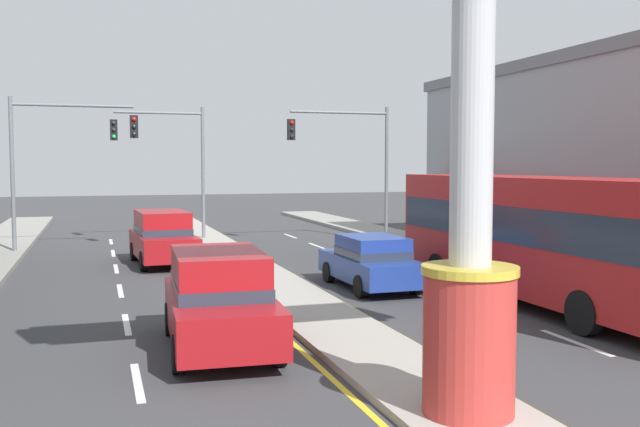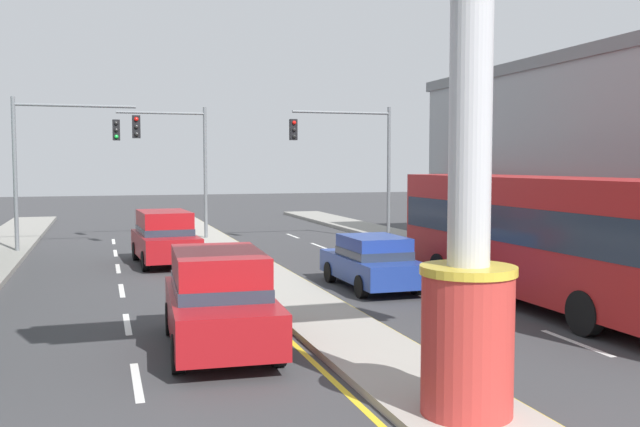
# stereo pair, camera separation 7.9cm
# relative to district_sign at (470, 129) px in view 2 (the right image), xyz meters

# --- Properties ---
(median_strip) EXTENTS (1.97, 52.00, 0.14)m
(median_strip) POSITION_rel_district_sign_xyz_m (-0.00, 12.08, -4.00)
(median_strip) COLOR #A39E93
(median_strip) RESTS_ON ground
(sidewalk_right) EXTENTS (2.51, 60.00, 0.18)m
(sidewalk_right) POSITION_rel_district_sign_xyz_m (8.84, 10.08, -3.98)
(sidewalk_right) COLOR gray
(sidewalk_right) RESTS_ON ground
(lane_markings) EXTENTS (8.71, 52.00, 0.01)m
(lane_markings) POSITION_rel_district_sign_xyz_m (-0.00, 10.73, -4.06)
(lane_markings) COLOR silver
(lane_markings) RESTS_ON ground
(district_sign) EXTENTS (7.93, 1.33, 7.61)m
(district_sign) POSITION_rel_district_sign_xyz_m (0.00, 0.00, 0.00)
(district_sign) COLOR #B7332D
(district_sign) RESTS_ON median_strip
(traffic_light_left_side) EXTENTS (4.86, 0.46, 6.20)m
(traffic_light_left_side) POSITION_rel_district_sign_xyz_m (-6.22, 21.33, 0.18)
(traffic_light_left_side) COLOR slate
(traffic_light_left_side) RESTS_ON ground
(traffic_light_right_side) EXTENTS (4.86, 0.46, 6.20)m
(traffic_light_right_side) POSITION_rel_district_sign_xyz_m (6.22, 21.78, 0.18)
(traffic_light_right_side) COLOR slate
(traffic_light_right_side) RESTS_ON ground
(traffic_light_median_far) EXTENTS (4.20, 0.46, 6.20)m
(traffic_light_median_far) POSITION_rel_district_sign_xyz_m (-1.62, 24.45, 0.13)
(traffic_light_median_far) COLOR slate
(traffic_light_median_far) RESTS_ON ground
(sedan_near_right_lane) EXTENTS (1.86, 4.31, 1.53)m
(sedan_near_right_lane) POSITION_rel_district_sign_xyz_m (2.64, 10.29, -3.28)
(sedan_near_right_lane) COLOR navy
(sedan_near_right_lane) RESTS_ON ground
(suv_far_right_lane) EXTENTS (2.15, 4.69, 1.90)m
(suv_far_right_lane) POSITION_rel_district_sign_xyz_m (-2.63, 5.01, -3.08)
(suv_far_right_lane) COLOR maroon
(suv_far_right_lane) RESTS_ON ground
(bus_near_left_lane) EXTENTS (2.70, 11.24, 3.26)m
(bus_near_left_lane) POSITION_rel_district_sign_xyz_m (5.93, 6.67, -2.20)
(bus_near_left_lane) COLOR #B21E1E
(bus_near_left_lane) RESTS_ON ground
(suv_mid_left_lane) EXTENTS (2.17, 4.70, 1.90)m
(suv_mid_left_lane) POSITION_rel_district_sign_xyz_m (-2.64, 17.15, -3.08)
(suv_mid_left_lane) COLOR maroon
(suv_mid_left_lane) RESTS_ON ground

